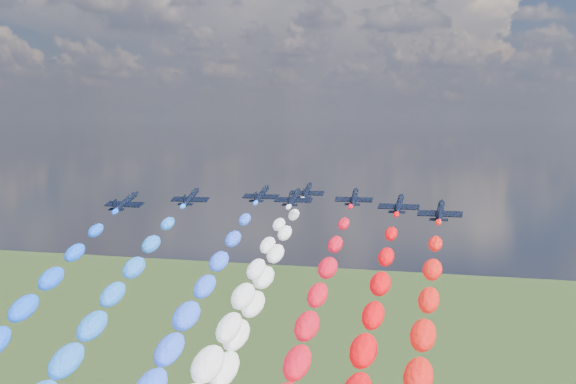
% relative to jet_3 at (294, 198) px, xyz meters
% --- Properties ---
extents(jet_0, '(9.33, 12.24, 5.85)m').
position_rel_jet_3_xyz_m(jet_0, '(-32.91, -17.32, 0.00)').
color(jet_0, black).
extents(jet_1, '(9.09, 12.07, 5.85)m').
position_rel_jet_3_xyz_m(jet_1, '(-23.01, -4.87, 0.00)').
color(jet_1, black).
extents(jet_2, '(8.94, 11.97, 5.85)m').
position_rel_jet_3_xyz_m(jet_2, '(-9.33, 5.40, 0.00)').
color(jet_2, black).
extents(trail_2, '(6.44, 111.00, 54.33)m').
position_rel_jet_3_xyz_m(trail_2, '(-9.33, -51.51, -25.40)').
color(trail_2, '#2A55FF').
extents(jet_3, '(8.55, 11.68, 5.85)m').
position_rel_jet_3_xyz_m(jet_3, '(0.00, 0.00, 0.00)').
color(jet_3, black).
extents(jet_4, '(9.06, 12.05, 5.85)m').
position_rel_jet_3_xyz_m(jet_4, '(-0.79, 15.90, 0.00)').
color(jet_4, black).
extents(trail_4, '(6.44, 111.00, 54.33)m').
position_rel_jet_3_xyz_m(trail_4, '(-0.79, -41.00, -25.40)').
color(trail_4, white).
extents(jet_5, '(9.24, 12.18, 5.85)m').
position_rel_jet_3_xyz_m(jet_5, '(13.01, 4.45, 0.00)').
color(jet_5, black).
extents(jet_6, '(8.68, 11.78, 5.85)m').
position_rel_jet_3_xyz_m(jet_6, '(24.38, -6.45, 0.00)').
color(jet_6, black).
extents(jet_7, '(8.70, 11.80, 5.85)m').
position_rel_jet_3_xyz_m(jet_7, '(33.32, -15.71, 0.00)').
color(jet_7, black).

